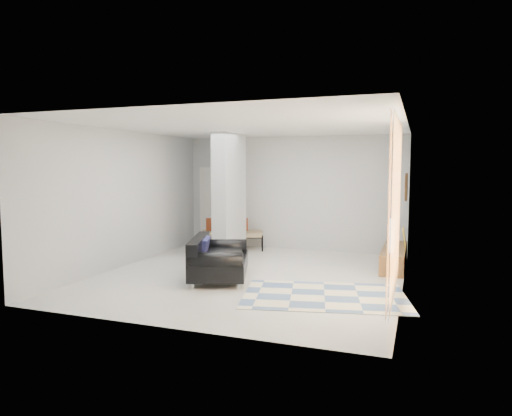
% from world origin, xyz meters
% --- Properties ---
extents(floor, '(6.00, 6.00, 0.00)m').
position_xyz_m(floor, '(0.00, 0.00, 0.00)').
color(floor, beige).
rests_on(floor, ground).
extents(ceiling, '(6.00, 6.00, 0.00)m').
position_xyz_m(ceiling, '(0.00, 0.00, 2.80)').
color(ceiling, white).
rests_on(ceiling, wall_back).
extents(wall_back, '(6.00, 0.00, 6.00)m').
position_xyz_m(wall_back, '(0.00, 3.00, 1.40)').
color(wall_back, '#B8BBBD').
rests_on(wall_back, ground).
extents(wall_front, '(6.00, 0.00, 6.00)m').
position_xyz_m(wall_front, '(0.00, -3.00, 1.40)').
color(wall_front, '#B8BBBD').
rests_on(wall_front, ground).
extents(wall_left, '(0.00, 6.00, 6.00)m').
position_xyz_m(wall_left, '(-2.75, 0.00, 1.40)').
color(wall_left, '#B8BBBD').
rests_on(wall_left, ground).
extents(wall_right, '(0.00, 6.00, 6.00)m').
position_xyz_m(wall_right, '(2.75, 0.00, 1.40)').
color(wall_right, '#B8BBBD').
rests_on(wall_right, ground).
extents(partition_column, '(0.35, 1.20, 2.80)m').
position_xyz_m(partition_column, '(-1.10, 1.60, 1.40)').
color(partition_column, '#A0A4A7').
rests_on(partition_column, floor).
extents(hallway_door, '(0.85, 0.06, 2.04)m').
position_xyz_m(hallway_door, '(-2.10, 2.96, 1.02)').
color(hallway_door, silver).
rests_on(hallway_door, floor).
extents(curtain, '(0.00, 2.55, 2.55)m').
position_xyz_m(curtain, '(2.67, -1.15, 1.45)').
color(curtain, '#F69840').
rests_on(curtain, wall_right).
extents(wall_art, '(0.04, 0.45, 0.55)m').
position_xyz_m(wall_art, '(2.72, 1.70, 1.65)').
color(wall_art, '#38200F').
rests_on(wall_art, wall_right).
extents(media_console, '(0.45, 1.97, 0.80)m').
position_xyz_m(media_console, '(2.52, 1.70, 0.20)').
color(media_console, brown).
rests_on(media_console, floor).
extents(loveseat, '(1.43, 1.87, 0.76)m').
position_xyz_m(loveseat, '(-0.51, -0.42, 0.35)').
color(loveseat, silver).
rests_on(loveseat, floor).
extents(daybed, '(1.66, 1.12, 0.77)m').
position_xyz_m(daybed, '(-1.44, 2.47, 0.43)').
color(daybed, black).
rests_on(daybed, floor).
extents(area_rug, '(2.86, 2.21, 0.01)m').
position_xyz_m(area_rug, '(1.60, -0.90, 0.01)').
color(area_rug, beige).
rests_on(area_rug, floor).
extents(cylinder_lamp, '(0.12, 0.12, 0.65)m').
position_xyz_m(cylinder_lamp, '(2.50, 1.13, 0.73)').
color(cylinder_lamp, silver).
rests_on(cylinder_lamp, media_console).
extents(bronze_figurine, '(0.14, 0.14, 0.24)m').
position_xyz_m(bronze_figurine, '(2.47, 2.19, 0.52)').
color(bronze_figurine, '#322016').
rests_on(bronze_figurine, media_console).
extents(vase, '(0.21, 0.21, 0.22)m').
position_xyz_m(vase, '(2.47, 1.46, 0.51)').
color(vase, silver).
rests_on(vase, media_console).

